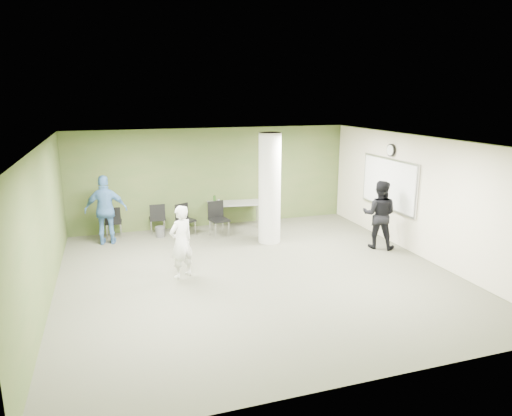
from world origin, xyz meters
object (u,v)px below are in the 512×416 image
object	(u,v)px
folding_table	(234,204)
man_black	(379,215)
man_blue	(106,210)
chair_back_left	(113,220)
woman_white	(181,242)

from	to	relation	value
folding_table	man_black	distance (m)	4.06
man_black	man_blue	xyz separation A→B (m)	(-6.36, 2.39, 0.04)
folding_table	man_black	world-z (taller)	man_black
chair_back_left	woman_white	xyz separation A→B (m)	(1.29, -3.24, 0.27)
chair_back_left	man_blue	bearing A→B (deg)	74.83
man_blue	woman_white	bearing A→B (deg)	123.52
chair_back_left	man_black	size ratio (longest dim) A/B	0.50
chair_back_left	man_black	distance (m)	6.84
folding_table	chair_back_left	distance (m)	3.30
folding_table	man_blue	xyz separation A→B (m)	(-3.45, -0.42, 0.20)
folding_table	chair_back_left	world-z (taller)	folding_table
folding_table	woman_white	distance (m)	3.78
woman_white	folding_table	bearing A→B (deg)	-151.39
chair_back_left	woman_white	size ratio (longest dim) A/B	0.56
chair_back_left	man_black	bearing A→B (deg)	158.91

